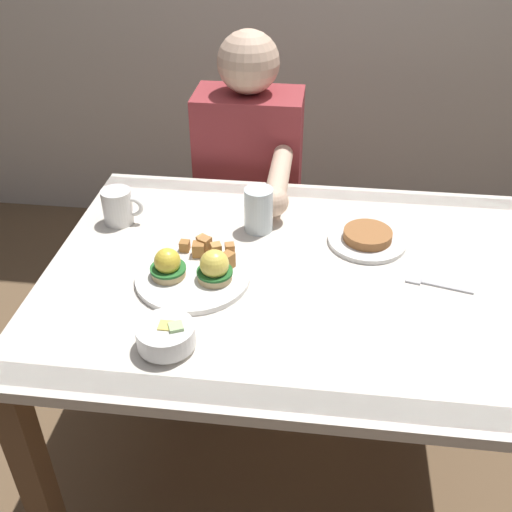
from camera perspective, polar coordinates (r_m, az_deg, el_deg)
The scene contains 9 objects.
ground_plane at distance 1.98m, azimuth 2.89°, elevation -19.06°, with size 6.00×6.00×0.00m, color brown.
dining_table at distance 1.52m, azimuth 3.57°, elevation -4.78°, with size 1.20×0.90×0.74m.
eggs_benedict_plate at distance 1.42m, azimuth -5.80°, elevation -1.35°, with size 0.27×0.27×0.09m.
fruit_bowl at distance 1.25m, azimuth -8.49°, elevation -7.45°, with size 0.12×0.12×0.06m.
coffee_mug at distance 1.66m, azimuth -12.82°, elevation 4.66°, with size 0.11×0.08×0.09m.
fork at distance 1.47m, azimuth 16.44°, elevation -2.55°, with size 0.15×0.05×0.00m.
water_glass_near at distance 1.59m, azimuth 0.24°, elevation 4.12°, with size 0.08×0.08×0.12m.
side_plate at distance 1.58m, azimuth 10.42°, elevation 1.64°, with size 0.20×0.20×0.04m.
diner_person at distance 2.03m, azimuth -0.65°, elevation 6.78°, with size 0.34×0.54×1.14m.
Camera 1 is at (0.05, -1.17, 1.60)m, focal length 42.55 mm.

